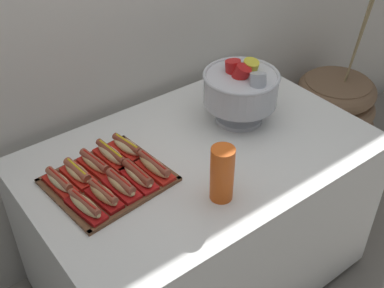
{
  "coord_description": "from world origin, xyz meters",
  "views": [
    {
      "loc": [
        -0.96,
        -1.19,
        1.97
      ],
      "look_at": [
        -0.03,
        0.02,
        0.81
      ],
      "focal_mm": 45.61,
      "sensor_mm": 36.0,
      "label": 1
    }
  ],
  "objects_px": {
    "hot_dog_1": "(104,195)",
    "hot_dog_7": "(95,164)",
    "buffet_table": "(200,216)",
    "hot_dog_9": "(127,147)",
    "hot_dog_6": "(78,173)",
    "hot_dog_2": "(121,185)",
    "punch_bowl": "(241,88)",
    "cup_stack": "(222,174)",
    "hot_dog_5": "(60,182)",
    "serving_tray": "(109,180)",
    "hot_dog_3": "(138,176)",
    "hot_dog_8": "(111,155)",
    "hot_dog_4": "(154,166)",
    "floor_vase": "(330,124)",
    "hot_dog_0": "(85,206)"
  },
  "relations": [
    {
      "from": "floor_vase",
      "to": "hot_dog_1",
      "type": "relative_size",
      "value": 6.83
    },
    {
      "from": "serving_tray",
      "to": "hot_dog_3",
      "type": "distance_m",
      "value": 0.12
    },
    {
      "from": "hot_dog_3",
      "to": "hot_dog_7",
      "type": "distance_m",
      "value": 0.18
    },
    {
      "from": "buffet_table",
      "to": "hot_dog_5",
      "type": "distance_m",
      "value": 0.69
    },
    {
      "from": "hot_dog_3",
      "to": "hot_dog_6",
      "type": "xyz_separation_m",
      "value": [
        -0.16,
        0.15,
        -0.0
      ]
    },
    {
      "from": "serving_tray",
      "to": "hot_dog_4",
      "type": "bearing_deg",
      "value": -23.4
    },
    {
      "from": "hot_dog_1",
      "to": "hot_dog_9",
      "type": "height_order",
      "value": "hot_dog_1"
    },
    {
      "from": "hot_dog_2",
      "to": "hot_dog_3",
      "type": "bearing_deg",
      "value": 5.41
    },
    {
      "from": "hot_dog_3",
      "to": "cup_stack",
      "type": "distance_m",
      "value": 0.32
    },
    {
      "from": "hot_dog_5",
      "to": "serving_tray",
      "type": "bearing_deg",
      "value": -23.4
    },
    {
      "from": "floor_vase",
      "to": "serving_tray",
      "type": "distance_m",
      "value": 1.66
    },
    {
      "from": "buffet_table",
      "to": "hot_dog_1",
      "type": "relative_size",
      "value": 8.47
    },
    {
      "from": "cup_stack",
      "to": "buffet_table",
      "type": "bearing_deg",
      "value": 66.94
    },
    {
      "from": "hot_dog_2",
      "to": "punch_bowl",
      "type": "bearing_deg",
      "value": 8.36
    },
    {
      "from": "hot_dog_5",
      "to": "hot_dog_8",
      "type": "distance_m",
      "value": 0.23
    },
    {
      "from": "hot_dog_0",
      "to": "hot_dog_9",
      "type": "distance_m",
      "value": 0.34
    },
    {
      "from": "hot_dog_1",
      "to": "hot_dog_9",
      "type": "relative_size",
      "value": 0.95
    },
    {
      "from": "buffet_table",
      "to": "serving_tray",
      "type": "distance_m",
      "value": 0.54
    },
    {
      "from": "hot_dog_6",
      "to": "hot_dog_2",
      "type": "bearing_deg",
      "value": -60.15
    },
    {
      "from": "hot_dog_3",
      "to": "hot_dog_8",
      "type": "xyz_separation_m",
      "value": [
        -0.02,
        0.16,
        -0.0
      ]
    },
    {
      "from": "hot_dog_1",
      "to": "hot_dog_7",
      "type": "bearing_deg",
      "value": 70.97
    },
    {
      "from": "hot_dog_8",
      "to": "punch_bowl",
      "type": "xyz_separation_m",
      "value": [
        0.59,
        -0.08,
        0.12
      ]
    },
    {
      "from": "floor_vase",
      "to": "hot_dog_7",
      "type": "relative_size",
      "value": 6.48
    },
    {
      "from": "hot_dog_9",
      "to": "serving_tray",
      "type": "bearing_deg",
      "value": -145.78
    },
    {
      "from": "hot_dog_1",
      "to": "punch_bowl",
      "type": "height_order",
      "value": "punch_bowl"
    },
    {
      "from": "hot_dog_4",
      "to": "cup_stack",
      "type": "bearing_deg",
      "value": -64.31
    },
    {
      "from": "punch_bowl",
      "to": "cup_stack",
      "type": "xyz_separation_m",
      "value": [
        -0.38,
        -0.33,
        -0.05
      ]
    },
    {
      "from": "serving_tray",
      "to": "hot_dog_9",
      "type": "bearing_deg",
      "value": 34.22
    },
    {
      "from": "serving_tray",
      "to": "hot_dog_6",
      "type": "relative_size",
      "value": 2.7
    },
    {
      "from": "hot_dog_9",
      "to": "hot_dog_5",
      "type": "bearing_deg",
      "value": -174.59
    },
    {
      "from": "hot_dog_1",
      "to": "hot_dog_7",
      "type": "relative_size",
      "value": 0.95
    },
    {
      "from": "hot_dog_1",
      "to": "hot_dog_8",
      "type": "xyz_separation_m",
      "value": [
        0.13,
        0.18,
        -0.0
      ]
    },
    {
      "from": "buffet_table",
      "to": "hot_dog_1",
      "type": "bearing_deg",
      "value": -176.42
    },
    {
      "from": "serving_tray",
      "to": "hot_dog_8",
      "type": "height_order",
      "value": "hot_dog_8"
    },
    {
      "from": "hot_dog_7",
      "to": "hot_dog_2",
      "type": "bearing_deg",
      "value": -84.59
    },
    {
      "from": "hot_dog_8",
      "to": "serving_tray",
      "type": "bearing_deg",
      "value": -126.86
    },
    {
      "from": "buffet_table",
      "to": "hot_dog_5",
      "type": "xyz_separation_m",
      "value": [
        -0.54,
        0.13,
        0.4
      ]
    },
    {
      "from": "hot_dog_4",
      "to": "floor_vase",
      "type": "bearing_deg",
      "value": 9.42
    },
    {
      "from": "buffet_table",
      "to": "hot_dog_6",
      "type": "height_order",
      "value": "hot_dog_6"
    },
    {
      "from": "buffet_table",
      "to": "hot_dog_4",
      "type": "bearing_deg",
      "value": -178.24
    },
    {
      "from": "hot_dog_4",
      "to": "hot_dog_7",
      "type": "relative_size",
      "value": 1.08
    },
    {
      "from": "cup_stack",
      "to": "hot_dog_6",
      "type": "bearing_deg",
      "value": 132.61
    },
    {
      "from": "punch_bowl",
      "to": "hot_dog_7",
      "type": "bearing_deg",
      "value": 174.0
    },
    {
      "from": "hot_dog_4",
      "to": "hot_dog_8",
      "type": "bearing_deg",
      "value": 119.85
    },
    {
      "from": "hot_dog_0",
      "to": "punch_bowl",
      "type": "xyz_separation_m",
      "value": [
        0.79,
        0.11,
        0.12
      ]
    },
    {
      "from": "hot_dog_7",
      "to": "punch_bowl",
      "type": "xyz_separation_m",
      "value": [
        0.66,
        -0.07,
        0.12
      ]
    },
    {
      "from": "hot_dog_5",
      "to": "punch_bowl",
      "type": "height_order",
      "value": "punch_bowl"
    },
    {
      "from": "hot_dog_8",
      "to": "hot_dog_5",
      "type": "bearing_deg",
      "value": -174.59
    },
    {
      "from": "hot_dog_0",
      "to": "hot_dog_2",
      "type": "bearing_deg",
      "value": 5.41
    },
    {
      "from": "buffet_table",
      "to": "hot_dog_3",
      "type": "xyz_separation_m",
      "value": [
        -0.3,
        -0.01,
        0.4
      ]
    }
  ]
}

